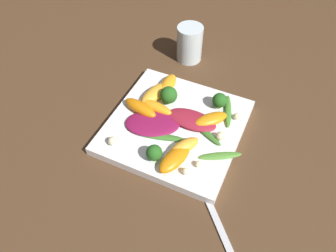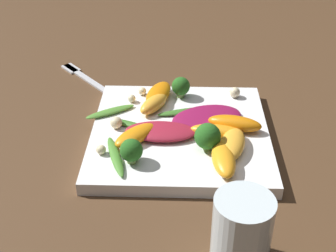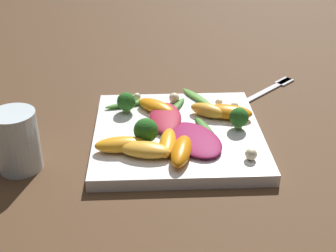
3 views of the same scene
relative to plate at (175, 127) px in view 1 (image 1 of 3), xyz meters
name	(u,v)px [view 1 (image 1 of 3)]	position (x,y,z in m)	size (l,w,h in m)	color
ground_plane	(175,130)	(0.00, 0.00, -0.01)	(2.40, 2.40, 0.00)	#4C331E
plate	(175,127)	(0.00, 0.00, 0.00)	(0.25, 0.25, 0.02)	white
drinking_glass	(190,43)	(-0.06, 0.23, 0.03)	(0.06, 0.06, 0.09)	silver
fork	(230,250)	(0.17, -0.19, -0.01)	(0.13, 0.14, 0.01)	silver
radicchio_leaf_0	(153,123)	(-0.04, -0.02, 0.01)	(0.13, 0.10, 0.01)	maroon
radicchio_leaf_1	(192,120)	(0.03, 0.02, 0.02)	(0.10, 0.05, 0.01)	maroon
orange_segment_0	(140,109)	(-0.08, 0.00, 0.02)	(0.08, 0.04, 0.02)	orange
orange_segment_1	(211,119)	(0.06, 0.03, 0.02)	(0.07, 0.07, 0.02)	orange
orange_segment_2	(156,107)	(-0.05, 0.02, 0.02)	(0.08, 0.03, 0.02)	orange
orange_segment_3	(175,158)	(0.04, -0.08, 0.02)	(0.05, 0.08, 0.02)	orange
orange_segment_4	(155,93)	(-0.07, 0.05, 0.02)	(0.05, 0.08, 0.02)	#FCAD33
orange_segment_5	(184,146)	(0.04, -0.05, 0.02)	(0.05, 0.07, 0.02)	#FCAD33
orange_segment_6	(167,86)	(-0.06, 0.08, 0.02)	(0.04, 0.08, 0.02)	orange
broccoli_floret_0	(169,95)	(-0.04, 0.05, 0.03)	(0.04, 0.04, 0.04)	#7A9E51
broccoli_floret_1	(153,153)	(0.00, -0.09, 0.03)	(0.03, 0.03, 0.03)	#84AD5B
broccoli_floret_2	(220,101)	(0.06, 0.08, 0.03)	(0.03, 0.03, 0.03)	#7A9E51
arugula_sprig_0	(168,120)	(-0.02, 0.00, 0.01)	(0.08, 0.04, 0.01)	#518E33
arugula_sprig_1	(207,133)	(0.07, 0.00, 0.01)	(0.07, 0.05, 0.01)	#3D7528
arugula_sprig_2	(162,137)	(-0.01, -0.04, 0.01)	(0.09, 0.04, 0.01)	#3D7528
arugula_sprig_3	(220,156)	(0.11, -0.04, 0.01)	(0.08, 0.05, 0.01)	#518E33
arugula_sprig_4	(228,111)	(0.08, 0.07, 0.01)	(0.04, 0.09, 0.01)	#47842D
macadamia_nut_0	(198,164)	(0.08, -0.07, 0.02)	(0.01, 0.01, 0.01)	beige
macadamia_nut_1	(220,136)	(0.09, 0.00, 0.02)	(0.02, 0.02, 0.02)	beige
macadamia_nut_2	(112,141)	(-0.09, -0.10, 0.02)	(0.02, 0.02, 0.02)	beige
macadamia_nut_3	(236,116)	(0.11, 0.06, 0.02)	(0.01, 0.01, 0.01)	beige
macadamia_nut_4	(172,81)	(-0.06, 0.11, 0.02)	(0.01, 0.01, 0.01)	beige
macadamia_nut_5	(185,171)	(0.06, -0.10, 0.02)	(0.01, 0.01, 0.01)	beige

